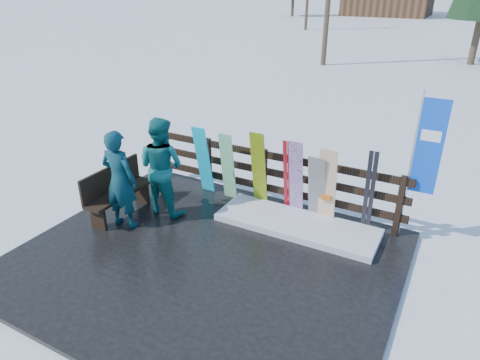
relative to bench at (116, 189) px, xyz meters
The scene contains 16 objects.
ground 2.39m from the bench, 11.11° to the right, with size 700.00×700.00×0.00m, color white.
deck 2.38m from the bench, 11.11° to the right, with size 6.00×5.00×0.08m, color black.
fence 2.87m from the bench, 37.68° to the left, with size 5.60×0.10×1.15m.
snow_patch 3.47m from the bench, 19.60° to the left, with size 2.95×1.00×0.12m, color white.
bench is the anchor object (origin of this frame).
snowboard_0 1.84m from the bench, 57.23° to the left, with size 0.31×0.03×1.54m, color #09CFF7.
snowboard_1 2.21m from the bench, 44.33° to the left, with size 0.29×0.03×1.47m, color silver.
snowboard_2 2.75m from the bench, 34.10° to the left, with size 0.29×0.03×1.62m, color #D3F70B.
snowboard_3 3.41m from the bench, 26.81° to the left, with size 0.26×0.03×1.58m, color silver.
snowboard_4 3.77m from the bench, 24.04° to the left, with size 0.30×0.03×1.36m, color black.
snowboard_5 3.95m from the bench, 22.87° to the left, with size 0.32×0.03×1.52m, color white.
ski_pair_a 3.27m from the bench, 29.45° to the left, with size 0.17×0.27×1.51m.
ski_pair_b 4.66m from the bench, 20.16° to the left, with size 0.17×0.16×1.58m.
rental_flag 5.52m from the bench, 19.48° to the left, with size 0.45×0.04×2.60m.
person_front 0.63m from the bench, 34.53° to the right, with size 0.67×0.44×1.84m, color #0E5350.
person_back 0.98m from the bench, 34.39° to the left, with size 0.93×0.72×1.91m, color #146767.
Camera 1 is at (3.27, -4.84, 4.24)m, focal length 32.00 mm.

